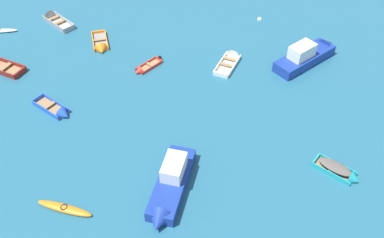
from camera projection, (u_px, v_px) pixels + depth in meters
The scene contains 10 objects.
rowboat_white_foreground_center at pixel (231, 58), 37.14m from camera, with size 2.47×4.08×1.30m.
rowboat_grey_cluster_outer at pixel (53, 18), 42.10m from camera, with size 4.32×3.72×1.25m.
motor_launch_deep_blue_far_right at pixel (170, 187), 26.22m from camera, with size 2.57×6.68×2.24m.
kayak_orange_back_row_right at pixel (64, 208), 25.59m from camera, with size 3.83×1.23×0.36m.
rowboat_red_cluster_inner at pixel (143, 69), 36.04m from camera, with size 2.40×2.85×0.84m.
rowboat_blue_outer_right at pixel (58, 112), 32.00m from camera, with size 3.72×2.79×1.06m.
rowboat_turquoise_near_right at pixel (342, 172), 27.53m from camera, with size 3.28×2.62×1.06m.
motor_launch_deep_blue_near_left at pixel (308, 55), 36.65m from camera, with size 6.29×6.30×2.44m.
rowboat_orange_midfield_right at pixel (101, 47), 38.47m from camera, with size 2.55×3.93×1.23m.
mooring_buoy_midfield at pixel (259, 19), 42.40m from camera, with size 0.47×0.47×0.47m, color silver.
Camera 1 is at (2.59, -2.86, 22.09)m, focal length 37.83 mm.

